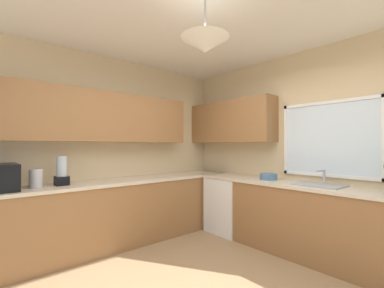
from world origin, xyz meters
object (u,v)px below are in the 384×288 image
Objects in this scene: sink_assembly at (319,184)px; bowl at (268,177)px; dishwasher at (230,205)px; blender_appliance at (62,172)px; kettle at (36,178)px.

bowl is (-0.70, -0.01, 0.03)m from sink_assembly.
dishwasher is 2.40× the size of blender_appliance.
sink_assembly is at bearing 0.57° from bowl.
bowl is at bearing 60.23° from blender_appliance.
sink_assembly is 1.53× the size of blender_appliance.
sink_assembly is 3.16m from blender_appliance.
sink_assembly reaches higher than dishwasher.
blender_appliance reaches higher than kettle.
kettle is 0.39× the size of sink_assembly.
dishwasher is 1.57× the size of sink_assembly.
blender_appliance is (-0.66, -2.35, 0.64)m from dishwasher.
kettle is at bearing -85.89° from blender_appliance.
blender_appliance is (-0.02, 0.28, 0.05)m from kettle.
bowl is (1.34, 2.66, -0.06)m from kettle.
blender_appliance is (-2.06, -2.39, 0.15)m from sink_assembly.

